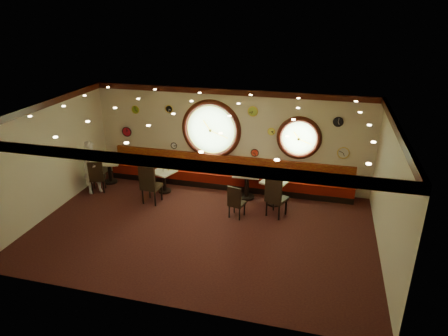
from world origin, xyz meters
The scene contains 49 objects.
floor centered at (0.00, 0.00, 0.00)m, with size 9.00×6.00×0.00m, color black.
ceiling centered at (0.00, 0.00, 3.20)m, with size 9.00×6.00×0.02m, color #B49432.
wall_back centered at (0.00, 3.00, 1.60)m, with size 9.00×0.02×3.20m, color beige.
wall_front centered at (0.00, -3.00, 1.60)m, with size 9.00×0.02×3.20m, color beige.
wall_left centered at (-4.50, 0.00, 1.60)m, with size 0.02×6.00×3.20m, color beige.
wall_right centered at (4.50, 0.00, 1.60)m, with size 0.02×6.00×3.20m, color beige.
molding_back centered at (0.00, 2.95, 3.11)m, with size 9.00×0.10×0.18m, color #331009.
molding_front centered at (0.00, -2.95, 3.11)m, with size 9.00×0.10×0.18m, color #331009.
molding_left centered at (-4.45, 0.00, 3.11)m, with size 0.10×6.00×0.18m, color #331009.
molding_right centered at (4.45, 0.00, 3.11)m, with size 0.10×6.00×0.18m, color #331009.
banquette_base centered at (0.00, 2.72, 0.10)m, with size 8.00×0.55×0.20m, color black.
banquette_seat centered at (0.00, 2.72, 0.35)m, with size 8.00×0.55×0.30m, color #580D07.
banquette_back centered at (0.00, 2.94, 0.75)m, with size 8.00×0.10×0.55m, color #650709.
porthole_left_glass centered at (-0.60, 3.00, 1.85)m, with size 1.66×1.66×0.02m, color #85B66D.
porthole_left_frame centered at (-0.60, 2.98, 1.85)m, with size 1.98×1.98×0.18m, color #331009.
porthole_left_ring centered at (-0.60, 2.95, 1.85)m, with size 1.61×1.61×0.03m, color gold.
porthole_right_glass centered at (2.20, 3.00, 1.80)m, with size 1.10×1.10×0.02m, color #85B66D.
porthole_right_frame centered at (2.20, 2.98, 1.80)m, with size 1.38×1.38×0.18m, color #331009.
porthole_right_ring centered at (2.20, 2.95, 1.80)m, with size 1.09×1.09×0.03m, color gold.
wall_clock_0 centered at (0.85, 2.96, 1.20)m, with size 0.24×0.24×0.03m, color red.
wall_clock_1 centered at (-1.90, 2.96, 1.20)m, with size 0.20×0.20×0.03m, color silver.
wall_clock_2 centered at (-3.20, 2.96, 2.35)m, with size 0.26×0.26×0.03m, color #86B323.
wall_clock_3 centered at (3.55, 2.96, 1.45)m, with size 0.34×0.34×0.03m, color silver.
wall_clock_4 centered at (-2.00, 2.96, 2.45)m, with size 0.24×0.24×0.03m, color black.
wall_clock_5 centered at (1.35, 2.96, 1.95)m, with size 0.22×0.22×0.03m, color #DEE14B.
wall_clock_6 centered at (-3.60, 2.96, 1.55)m, with size 0.32×0.32×0.03m, color #B71225.
wall_clock_7 centered at (0.75, 2.96, 2.55)m, with size 0.30×0.30×0.03m, color #9FBE3B.
wall_clock_8 centered at (3.30, 2.96, 2.40)m, with size 0.28×0.28×0.03m, color black.
table_a centered at (-3.90, 2.09, 0.48)m, with size 0.89×0.89×0.76m.
table_b centered at (-1.86, 1.88, 0.45)m, with size 0.83×0.83×0.72m.
table_c centered at (0.78, 2.11, 0.55)m, with size 0.85×0.85×0.88m.
table_d centered at (1.66, 1.91, 0.49)m, with size 0.89×0.89×0.77m.
chair_a centered at (-3.90, 1.32, 0.61)m, with size 0.58×0.58×0.66m.
chair_b centered at (-1.96, 1.01, 0.71)m, with size 0.57×0.57×0.77m.
chair_c centered at (0.72, 0.82, 0.56)m, with size 0.49×0.49×0.61m.
chair_d centered at (1.77, 1.16, 0.70)m, with size 0.67×0.67×0.76m.
condiment_a_salt centered at (-4.01, 2.14, 0.80)m, with size 0.03×0.03×0.09m, color silver.
condiment_b_salt centered at (-1.89, 1.98, 0.77)m, with size 0.04×0.04×0.11m, color silver.
condiment_c_salt centered at (0.69, 2.23, 0.92)m, with size 0.03×0.03×0.09m, color silver.
condiment_d_salt centered at (1.61, 1.97, 0.82)m, with size 0.04×0.04×0.10m, color silver.
condiment_a_pepper centered at (-3.90, 2.02, 0.81)m, with size 0.04×0.04×0.10m, color silver.
condiment_b_pepper centered at (-1.86, 1.84, 0.76)m, with size 0.03×0.03×0.09m, color silver.
condiment_c_pepper centered at (0.80, 2.07, 0.93)m, with size 0.04×0.04×0.11m, color silver.
condiment_d_pepper centered at (1.73, 1.85, 0.82)m, with size 0.03×0.03×0.09m, color silver.
condiment_a_bottle centered at (-3.80, 2.12, 0.84)m, with size 0.05×0.05×0.16m, color gold.
condiment_b_bottle centered at (-1.74, 2.00, 0.78)m, with size 0.04×0.04×0.14m, color gold.
condiment_c_bottle centered at (0.94, 2.18, 0.96)m, with size 0.05×0.05×0.17m, color gold.
condiment_d_bottle centered at (1.71, 2.02, 0.84)m, with size 0.05×0.05×0.14m, color gold.
waiter centered at (-4.00, 1.32, 0.86)m, with size 0.63×0.41×1.71m, color silver.
Camera 1 is at (2.87, -8.84, 5.67)m, focal length 32.00 mm.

